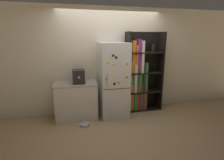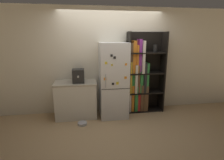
{
  "view_description": "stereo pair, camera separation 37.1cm",
  "coord_description": "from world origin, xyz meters",
  "px_view_note": "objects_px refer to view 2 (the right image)",
  "views": [
    {
      "loc": [
        -1.01,
        -3.8,
        1.89
      ],
      "look_at": [
        -0.03,
        0.15,
        0.89
      ],
      "focal_mm": 28.0,
      "sensor_mm": 36.0,
      "label": 1
    },
    {
      "loc": [
        -0.64,
        -3.87,
        1.89
      ],
      "look_at": [
        -0.03,
        0.15,
        0.89
      ],
      "focal_mm": 28.0,
      "sensor_mm": 36.0,
      "label": 2
    }
  ],
  "objects_px": {
    "refrigerator": "(113,80)",
    "pet_bowl": "(82,123)",
    "bookshelf": "(140,77)",
    "espresso_machine": "(78,76)"
  },
  "relations": [
    {
      "from": "pet_bowl",
      "to": "espresso_machine",
      "type": "bearing_deg",
      "value": 97.5
    },
    {
      "from": "bookshelf",
      "to": "espresso_machine",
      "type": "bearing_deg",
      "value": -173.92
    },
    {
      "from": "bookshelf",
      "to": "refrigerator",
      "type": "bearing_deg",
      "value": -166.41
    },
    {
      "from": "refrigerator",
      "to": "bookshelf",
      "type": "height_order",
      "value": "bookshelf"
    },
    {
      "from": "refrigerator",
      "to": "espresso_machine",
      "type": "bearing_deg",
      "value": 179.21
    },
    {
      "from": "refrigerator",
      "to": "espresso_machine",
      "type": "relative_size",
      "value": 5.23
    },
    {
      "from": "refrigerator",
      "to": "bookshelf",
      "type": "bearing_deg",
      "value": 13.59
    },
    {
      "from": "refrigerator",
      "to": "pet_bowl",
      "type": "xyz_separation_m",
      "value": [
        -0.76,
        -0.41,
        -0.85
      ]
    },
    {
      "from": "refrigerator",
      "to": "bookshelf",
      "type": "relative_size",
      "value": 0.88
    },
    {
      "from": "refrigerator",
      "to": "espresso_machine",
      "type": "height_order",
      "value": "refrigerator"
    }
  ]
}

